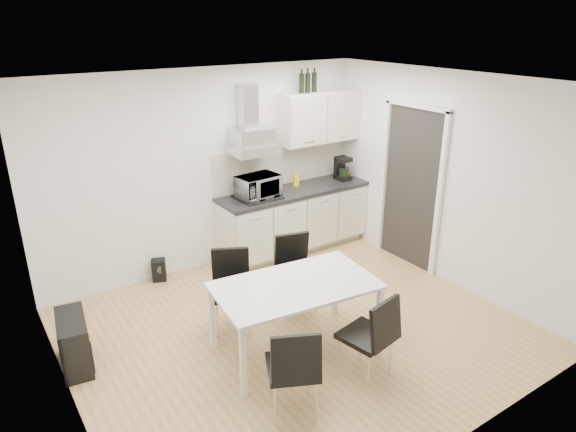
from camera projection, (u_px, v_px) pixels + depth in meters
name	position (u px, v px, depth m)	size (l,w,h in m)	color
ground	(296.00, 330.00, 5.55)	(4.50, 4.50, 0.00)	tan
wall_back	(208.00, 171.00, 6.62)	(4.50, 0.10, 2.60)	white
wall_front	(463.00, 307.00, 3.53)	(4.50, 0.10, 2.60)	white
wall_left	(55.00, 279.00, 3.90)	(0.10, 4.00, 2.60)	white
wall_right	(448.00, 180.00, 6.25)	(0.10, 4.00, 2.60)	white
ceiling	(297.00, 84.00, 4.60)	(4.50, 4.50, 0.00)	white
doorway	(410.00, 188.00, 6.74)	(0.08, 1.04, 2.10)	white
kitchenette	(295.00, 194.00, 7.20)	(2.22, 0.64, 2.52)	beige
dining_table	(295.00, 291.00, 4.98)	(1.65, 1.06, 0.75)	white
chair_far_left	(232.00, 293.00, 5.42)	(0.44, 0.50, 0.88)	black
chair_far_right	(297.00, 275.00, 5.78)	(0.44, 0.50, 0.88)	black
chair_near_left	(292.00, 368.00, 4.26)	(0.44, 0.50, 0.88)	black
chair_near_right	(366.00, 337.00, 4.67)	(0.44, 0.50, 0.88)	black
guitar_amp	(74.00, 342.00, 4.90)	(0.35, 0.65, 0.52)	black
floor_speaker	(159.00, 270.00, 6.54)	(0.17, 0.15, 0.29)	black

